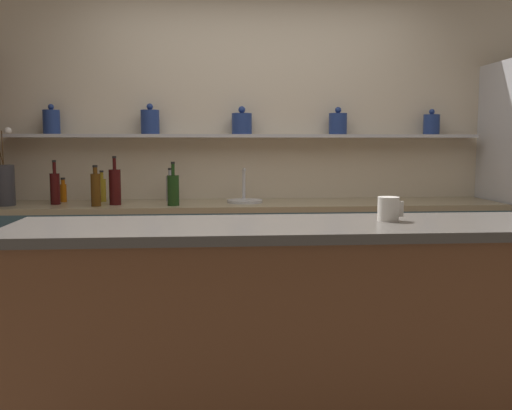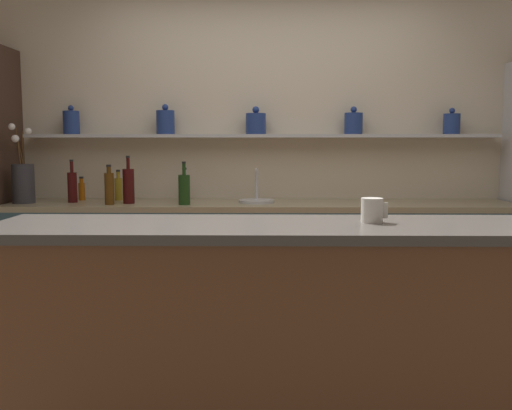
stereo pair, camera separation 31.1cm
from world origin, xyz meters
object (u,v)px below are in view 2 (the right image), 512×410
object	(u,v)px
bottle_wine_0	(184,189)
bottle_wine_6	(129,185)
bottle_spirit_3	(185,187)
flower_vase	(23,181)
bottle_spirit_1	(109,188)
bottle_wine_4	(72,186)
sink_fixture	(256,199)
coffee_mug	(372,210)
bottle_oil_5	(118,188)
bottle_sauce_2	(82,190)

from	to	relation	value
bottle_wine_0	bottle_wine_6	bearing A→B (deg)	169.55
bottle_spirit_3	bottle_wine_6	world-z (taller)	bottle_wine_6
flower_vase	bottle_spirit_1	size ratio (longest dim) A/B	2.02
bottle_spirit_3	bottle_wine_4	xyz separation A→B (m)	(-0.80, -0.16, 0.02)
bottle_wine_0	bottle_spirit_3	distance (m)	0.30
bottle_wine_0	bottle_spirit_1	xyz separation A→B (m)	(-0.53, -0.01, 0.01)
sink_fixture	bottle_spirit_1	xyz separation A→B (m)	(-1.04, -0.17, 0.09)
bottle_spirit_3	coffee_mug	world-z (taller)	bottle_spirit_3
bottle_wine_0	bottle_wine_6	size ratio (longest dim) A/B	0.89
flower_vase	bottle_oil_5	world-z (taller)	flower_vase
sink_fixture	bottle_sauce_2	world-z (taller)	sink_fixture
bottle_spirit_3	bottle_wine_6	distance (m)	0.44
bottle_wine_0	bottle_wine_4	size ratio (longest dim) A/B	0.97
bottle_oil_5	bottle_wine_6	distance (m)	0.27
bottle_sauce_2	bottle_spirit_3	xyz separation A→B (m)	(0.79, -0.00, 0.03)
bottle_wine_0	bottle_oil_5	xyz separation A→B (m)	(-0.54, 0.31, -0.02)
bottle_spirit_3	bottle_spirit_1	bearing A→B (deg)	-147.77
bottle_spirit_3	bottle_oil_5	world-z (taller)	bottle_spirit_3
bottle_wine_6	bottle_wine_0	bearing A→B (deg)	-10.45
bottle_spirit_3	bottle_wine_0	bearing A→B (deg)	-82.66
bottle_wine_6	flower_vase	bearing A→B (deg)	179.00
bottle_spirit_3	coffee_mug	distance (m)	2.18
flower_vase	bottle_spirit_3	world-z (taller)	flower_vase
flower_vase	bottle_spirit_1	world-z (taller)	flower_vase
bottle_sauce_2	bottle_wine_6	distance (m)	0.47
coffee_mug	bottle_sauce_2	bearing A→B (deg)	133.97
flower_vase	coffee_mug	size ratio (longest dim) A/B	5.12
bottle_wine_0	coffee_mug	world-z (taller)	bottle_wine_0
flower_vase	bottle_spirit_3	xyz separation A→B (m)	(1.14, 0.21, -0.06)
coffee_mug	bottle_spirit_3	bearing A→B (deg)	118.98
flower_vase	bottle_sauce_2	xyz separation A→B (m)	(0.36, 0.21, -0.08)
bottle_wine_0	bottle_spirit_3	world-z (taller)	bottle_wine_0
bottle_wine_0	bottle_oil_5	distance (m)	0.63
bottle_sauce_2	bottle_wine_6	size ratio (longest dim) A/B	0.53
sink_fixture	flower_vase	bearing A→B (deg)	-177.48
bottle_spirit_1	bottle_wine_4	xyz separation A→B (m)	(-0.31, 0.15, -0.00)
bottle_wine_6	coffee_mug	bearing A→B (deg)	-49.66
bottle_wine_4	sink_fixture	bearing A→B (deg)	0.91
flower_vase	bottle_oil_5	bearing A→B (deg)	19.14
coffee_mug	flower_vase	bearing A→B (deg)	142.32
bottle_sauce_2	bottle_wine_4	bearing A→B (deg)	-95.89
bottle_wine_0	coffee_mug	distance (m)	1.90
bottle_spirit_1	bottle_oil_5	bearing A→B (deg)	92.93
bottle_sauce_2	bottle_oil_5	world-z (taller)	bottle_oil_5
bottle_wine_0	coffee_mug	bearing A→B (deg)	-57.65
coffee_mug	bottle_oil_5	bearing A→B (deg)	129.19
bottle_sauce_2	bottle_oil_5	bearing A→B (deg)	1.56
flower_vase	bottle_wine_0	xyz separation A→B (m)	(1.18, -0.09, -0.05)
sink_fixture	bottle_oil_5	size ratio (longest dim) A/B	1.13
bottle_wine_6	bottle_spirit_3	bearing A→B (deg)	31.19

